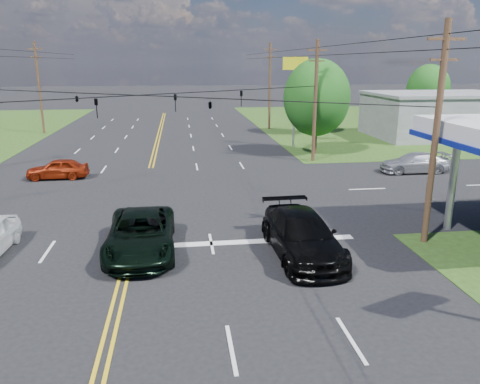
{
  "coord_description": "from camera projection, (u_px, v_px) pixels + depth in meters",
  "views": [
    {
      "loc": [
        2.26,
        -15.42,
        7.8
      ],
      "look_at": [
        5.05,
        6.0,
        1.79
      ],
      "focal_mm": 35.0,
      "sensor_mm": 36.0,
      "label": 1
    }
  ],
  "objects": [
    {
      "name": "ground",
      "position": [
        144.0,
        197.0,
        28.01
      ],
      "size": [
        280.0,
        280.0,
        0.0
      ],
      "primitive_type": "plane",
      "color": "black",
      "rests_on": "ground"
    },
    {
      "name": "grass_ne",
      "position": [
        424.0,
        122.0,
        62.93
      ],
      "size": [
        46.0,
        48.0,
        0.03
      ],
      "primitive_type": "cube",
      "color": "#2A3E14",
      "rests_on": "ground"
    },
    {
      "name": "stop_bar",
      "position": [
        245.0,
        242.0,
        20.98
      ],
      "size": [
        10.0,
        0.5,
        0.02
      ],
      "primitive_type": "cube",
      "color": "silver",
      "rests_on": "ground"
    },
    {
      "name": "retail_ne",
      "position": [
        439.0,
        116.0,
        50.26
      ],
      "size": [
        14.0,
        10.0,
        4.4
      ],
      "primitive_type": "cube",
      "color": "slate",
      "rests_on": "ground"
    },
    {
      "name": "pole_se",
      "position": [
        436.0,
        133.0,
        19.71
      ],
      "size": [
        1.6,
        0.28,
        9.5
      ],
      "color": "#43291C",
      "rests_on": "ground"
    },
    {
      "name": "pole_ne",
      "position": [
        315.0,
        100.0,
        36.91
      ],
      "size": [
        1.6,
        0.28,
        9.5
      ],
      "color": "#43291C",
      "rests_on": "ground"
    },
    {
      "name": "pole_left_far",
      "position": [
        39.0,
        87.0,
        51.76
      ],
      "size": [
        1.6,
        0.28,
        10.0
      ],
      "color": "#43291C",
      "rests_on": "ground"
    },
    {
      "name": "pole_right_far",
      "position": [
        270.0,
        85.0,
        54.99
      ],
      "size": [
        1.6,
        0.28,
        10.0
      ],
      "color": "#43291C",
      "rests_on": "ground"
    },
    {
      "name": "span_wire_signals",
      "position": [
        138.0,
        95.0,
        26.4
      ],
      "size": [
        26.0,
        18.0,
        1.13
      ],
      "color": "black",
      "rests_on": "ground"
    },
    {
      "name": "power_lines",
      "position": [
        132.0,
        46.0,
        23.79
      ],
      "size": [
        26.04,
        100.0,
        0.64
      ],
      "color": "black",
      "rests_on": "ground"
    },
    {
      "name": "tree_right_a",
      "position": [
        317.0,
        98.0,
        39.91
      ],
      "size": [
        5.7,
        5.7,
        8.18
      ],
      "color": "#43291C",
      "rests_on": "ground"
    },
    {
      "name": "tree_right_b",
      "position": [
        307.0,
        96.0,
        51.86
      ],
      "size": [
        4.94,
        4.94,
        7.09
      ],
      "color": "#43291C",
      "rests_on": "ground"
    },
    {
      "name": "tree_far_r",
      "position": [
        428.0,
        89.0,
        59.68
      ],
      "size": [
        5.32,
        5.32,
        7.63
      ],
      "color": "#43291C",
      "rests_on": "ground"
    },
    {
      "name": "pickup_dkgreen",
      "position": [
        141.0,
        234.0,
        19.67
      ],
      "size": [
        2.85,
        6.07,
        1.68
      ],
      "primitive_type": "imported",
      "rotation": [
        0.0,
        0.0,
        0.01
      ],
      "color": "black",
      "rests_on": "ground"
    },
    {
      "name": "suv_black",
      "position": [
        302.0,
        235.0,
        19.36
      ],
      "size": [
        2.73,
        6.23,
        1.78
      ],
      "primitive_type": "imported",
      "rotation": [
        0.0,
        0.0,
        0.04
      ],
      "color": "black",
      "rests_on": "ground"
    },
    {
      "name": "sedan_red",
      "position": [
        58.0,
        169.0,
        32.3
      ],
      "size": [
        4.11,
        1.66,
        1.4
      ],
      "primitive_type": "imported",
      "rotation": [
        0.0,
        0.0,
        -1.57
      ],
      "color": "maroon",
      "rests_on": "ground"
    },
    {
      "name": "sedan_far",
      "position": [
        414.0,
        163.0,
        34.15
      ],
      "size": [
        4.97,
        2.08,
        1.43
      ],
      "primitive_type": "imported",
      "rotation": [
        0.0,
        0.0,
        -1.59
      ],
      "color": "#B8B9BE",
      "rests_on": "ground"
    },
    {
      "name": "polesign_ne",
      "position": [
        295.0,
        77.0,
        43.0
      ],
      "size": [
        2.24,
        0.95,
        8.3
      ],
      "color": "#A5A5AA",
      "rests_on": "ground"
    }
  ]
}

